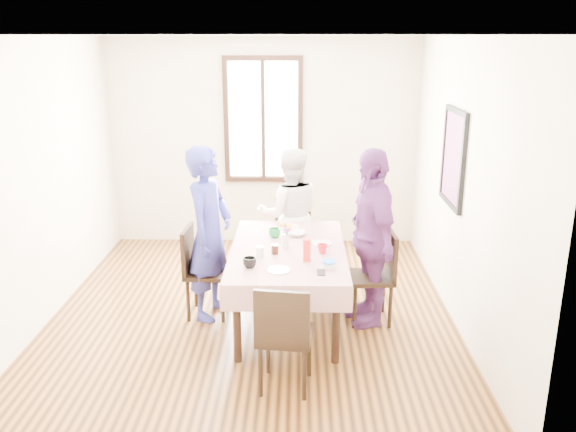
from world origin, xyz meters
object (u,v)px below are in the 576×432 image
object	(u,v)px
chair_far	(290,240)
person_right	(370,237)
person_left	(208,233)
chair_near	(286,335)
chair_left	(208,272)
person_far	(290,215)
dining_table	(288,286)
chair_right	(371,277)

from	to	relation	value
chair_far	person_right	size ratio (longest dim) A/B	0.53
person_left	chair_near	bearing A→B (deg)	-131.85
chair_near	chair_left	bearing A→B (deg)	129.33
chair_near	person_right	size ratio (longest dim) A/B	0.53
chair_left	person_far	xyz separation A→B (m)	(0.80, 0.95, 0.31)
chair_left	person_right	xyz separation A→B (m)	(1.58, -0.10, 0.41)
chair_near	person_left	size ratio (longest dim) A/B	0.53
person_far	person_right	bearing A→B (deg)	122.36
chair_far	person_left	bearing A→B (deg)	60.93
chair_left	chair_far	xyz separation A→B (m)	(0.80, 0.97, 0.00)
chair_left	person_left	size ratio (longest dim) A/B	0.53
dining_table	chair_far	distance (m)	1.12
chair_right	chair_near	xyz separation A→B (m)	(-0.80, -1.17, 0.00)
chair_left	person_right	distance (m)	1.63
chair_right	chair_far	distance (m)	1.34
person_left	person_right	world-z (taller)	person_right
chair_far	chair_near	world-z (taller)	same
person_left	person_far	size ratio (longest dim) A/B	1.12
dining_table	chair_near	distance (m)	1.12
chair_left	chair_far	size ratio (longest dim) A/B	1.00
chair_far	chair_near	size ratio (longest dim) A/B	1.00
dining_table	chair_left	distance (m)	0.82
chair_near	person_far	xyz separation A→B (m)	(0.00, 2.22, 0.31)
chair_far	person_far	distance (m)	0.31
dining_table	person_right	bearing A→B (deg)	3.75
dining_table	person_right	size ratio (longest dim) A/B	0.95
chair_near	person_far	bearing A→B (deg)	97.22
person_left	person_far	bearing A→B (deg)	-22.66
chair_right	person_right	world-z (taller)	person_right
person_far	chair_left	bearing A→B (deg)	45.66
dining_table	chair_right	xyz separation A→B (m)	(0.80, 0.05, 0.08)
person_left	person_right	bearing A→B (deg)	-77.02
chair_left	chair_right	size ratio (longest dim) A/B	1.00
chair_near	person_far	world-z (taller)	person_far
dining_table	person_left	world-z (taller)	person_left
chair_far	chair_near	xyz separation A→B (m)	(0.00, -2.24, 0.00)
person_right	chair_near	bearing A→B (deg)	-44.57
chair_near	person_right	distance (m)	1.46
chair_right	chair_near	size ratio (longest dim) A/B	1.00
chair_right	person_far	xyz separation A→B (m)	(-0.80, 1.05, 0.31)
chair_far	person_left	xyz separation A→B (m)	(-0.78, -0.97, 0.40)
dining_table	person_left	xyz separation A→B (m)	(-0.78, 0.15, 0.48)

